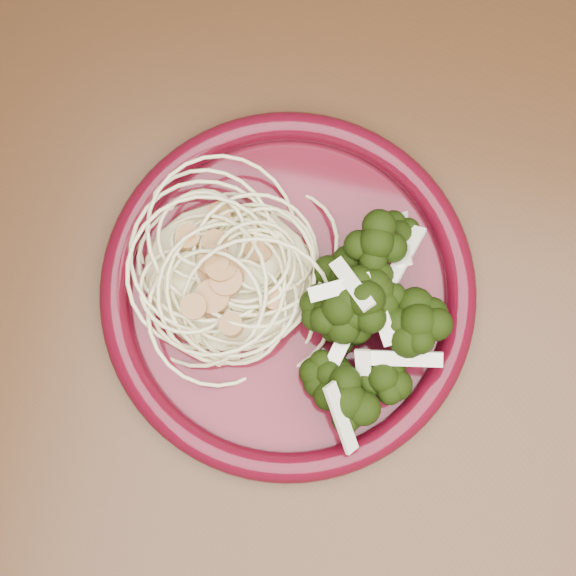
# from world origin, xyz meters

# --- Properties ---
(dining_table) EXTENTS (1.20, 0.80, 0.75)m
(dining_table) POSITION_xyz_m (0.00, 0.00, 0.65)
(dining_table) COLOR #472814
(dining_table) RESTS_ON ground
(dinner_plate) EXTENTS (0.27, 0.27, 0.02)m
(dinner_plate) POSITION_xyz_m (-0.03, 0.01, 0.76)
(dinner_plate) COLOR #500C1A
(dinner_plate) RESTS_ON dining_table
(spaghetti_pile) EXTENTS (0.12, 0.11, 0.03)m
(spaghetti_pile) POSITION_xyz_m (-0.07, 0.01, 0.77)
(spaghetti_pile) COLOR #F5EEAF
(spaghetti_pile) RESTS_ON dinner_plate
(scallop_cluster) EXTENTS (0.11, 0.11, 0.04)m
(scallop_cluster) POSITION_xyz_m (-0.07, 0.01, 0.80)
(scallop_cluster) COLOR #B27A3F
(scallop_cluster) RESTS_ON spaghetti_pile
(broccoli_pile) EXTENTS (0.09, 0.14, 0.05)m
(broccoli_pile) POSITION_xyz_m (0.02, 0.00, 0.78)
(broccoli_pile) COLOR black
(broccoli_pile) RESTS_ON dinner_plate
(onion_garnish) EXTENTS (0.06, 0.09, 0.05)m
(onion_garnish) POSITION_xyz_m (0.02, 0.00, 0.81)
(onion_garnish) COLOR #EBE9C7
(onion_garnish) RESTS_ON broccoli_pile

